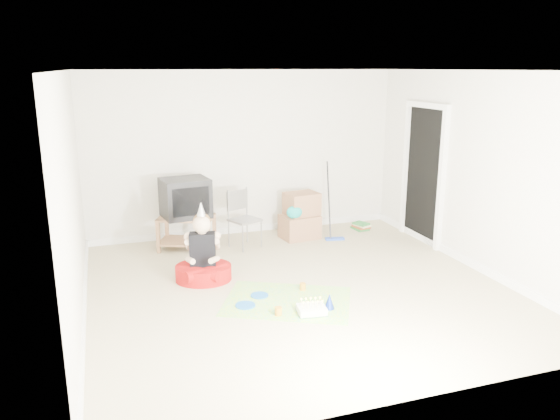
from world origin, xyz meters
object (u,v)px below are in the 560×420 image
object	(u,v)px
folding_chair	(245,220)
seated_woman	(203,263)
cardboard_boxes	(300,217)
birthday_cake	(312,310)
tv_stand	(187,230)
crt_tv	(185,198)

from	to	relation	value
folding_chair	seated_woman	bearing A→B (deg)	-127.17
cardboard_boxes	birthday_cake	world-z (taller)	cardboard_boxes
tv_stand	birthday_cake	world-z (taller)	tv_stand
tv_stand	cardboard_boxes	world-z (taller)	cardboard_boxes
cardboard_boxes	tv_stand	bearing A→B (deg)	179.59
folding_chair	cardboard_boxes	distance (m)	0.97
tv_stand	crt_tv	distance (m)	0.49
cardboard_boxes	birthday_cake	distance (m)	2.80
crt_tv	seated_woman	size ratio (longest dim) A/B	0.65
crt_tv	folding_chair	world-z (taller)	crt_tv
folding_chair	cardboard_boxes	world-z (taller)	folding_chair
tv_stand	seated_woman	world-z (taller)	seated_woman
tv_stand	birthday_cake	xyz separation A→B (m)	(0.95, -2.66, -0.25)
tv_stand	folding_chair	size ratio (longest dim) A/B	1.06
crt_tv	folding_chair	distance (m)	0.93
crt_tv	cardboard_boxes	world-z (taller)	crt_tv
tv_stand	seated_woman	bearing A→B (deg)	-89.98
birthday_cake	cardboard_boxes	bearing A→B (deg)	72.31
folding_chair	birthday_cake	size ratio (longest dim) A/B	2.64
tv_stand	folding_chair	xyz separation A→B (m)	(0.84, -0.19, 0.13)
cardboard_boxes	seated_woman	size ratio (longest dim) A/B	0.71
crt_tv	birthday_cake	bearing A→B (deg)	-78.72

